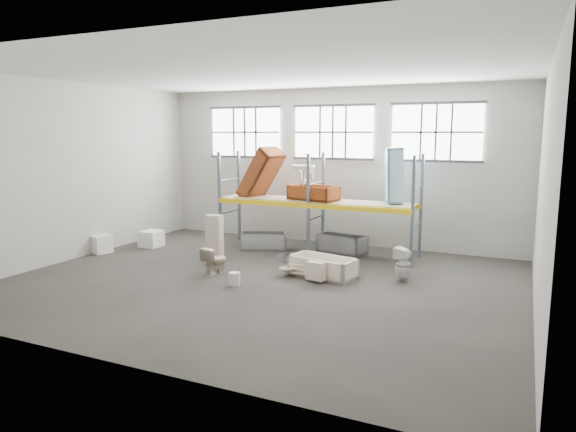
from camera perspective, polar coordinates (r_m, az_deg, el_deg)
The scene contains 34 objects.
floor at distance 12.79m, azimuth -2.83°, elevation -7.40°, with size 12.00×10.00×0.10m, color #403C36.
ceiling at distance 12.35m, azimuth -3.03°, elevation 15.92°, with size 12.00×10.00×0.10m, color silver.
wall_back at distance 16.93m, azimuth 5.05°, elevation 5.42°, with size 12.00×0.10×5.00m, color #9F9E93.
wall_front at distance 8.20m, azimuth -19.49°, elevation 0.99°, with size 12.00×0.10×5.00m, color #B1B0A5.
wall_left at distance 16.03m, azimuth -22.54°, elevation 4.55°, with size 0.10×10.00×5.00m, color beige.
wall_right at distance 10.92m, azimuth 26.51°, elevation 2.46°, with size 0.10×10.00×5.00m, color #BAB8AD.
window_left at distance 18.13m, azimuth -4.71°, elevation 9.14°, with size 2.60×0.04×1.60m, color white.
window_mid at distance 16.79m, azimuth 4.97°, elevation 9.14°, with size 2.60×0.04×1.60m, color white.
window_right at distance 16.00m, azimuth 15.95°, elevation 8.83°, with size 2.60×0.04×1.60m, color white.
rack_upright_la at distance 16.41m, azimuth -7.50°, elevation 1.74°, with size 0.08×0.08×3.00m, color slate.
rack_upright_lb at distance 17.43m, azimuth -5.40°, elevation 2.21°, with size 0.08×0.08×3.00m, color slate.
rack_upright_ma at distance 15.04m, azimuth 2.23°, elevation 1.15°, with size 0.08×0.08×3.00m, color slate.
rack_upright_mb at distance 16.14m, azimuth 3.86°, elevation 1.68°, with size 0.08×0.08×3.00m, color slate.
rack_upright_ra at distance 14.18m, azimuth 13.51°, elevation 0.41°, with size 0.08×0.08×3.00m, color slate.
rack_upright_rb at distance 15.34m, azimuth 14.39°, elevation 1.03°, with size 0.08×0.08×3.00m, color slate.
rack_beam_front at distance 15.04m, azimuth 2.23°, elevation 1.15°, with size 6.00×0.10×0.14m, color yellow.
rack_beam_back at distance 16.14m, azimuth 3.86°, elevation 1.68°, with size 6.00×0.10×0.14m, color yellow.
shelf_deck at distance 15.58m, azimuth 3.08°, elevation 1.71°, with size 5.90×1.10×0.03m, color gray.
wet_patch at distance 15.14m, azimuth 1.90°, elevation -4.57°, with size 1.80×1.80×0.00m, color black.
bathtub_beige at distance 13.19m, azimuth 3.85°, elevation -5.56°, with size 1.68×0.79×0.49m, color #F0E0C6, non-canonical shape.
cistern_spare at distance 12.65m, azimuth 3.06°, elevation -6.04°, with size 0.46×0.22×0.44m, color beige.
sink_in_tub at distance 13.18m, azimuth -0.12°, elevation -5.94°, with size 0.42×0.42×0.14m, color #C5AAA1.
toilet_beige at distance 13.48m, azimuth -8.04°, elevation -4.83°, with size 0.40×0.70×0.71m, color beige.
cistern_tall at distance 14.59m, azimuth -8.06°, elevation -2.49°, with size 0.43×0.28×1.34m, color beige.
toilet_white at distance 12.99m, azimuth 12.53°, elevation -5.19°, with size 0.38×0.39×0.84m, color white.
steel_tub_left at distance 16.23m, azimuth -2.68°, elevation -2.72°, with size 1.40×0.65×0.51m, color #B7BBC1, non-canonical shape.
steel_tub_right at distance 15.84m, azimuth 5.94°, elevation -3.02°, with size 1.44×0.67×0.53m, color #B1B4B9, non-canonical shape.
rust_tub_flat at distance 15.50m, azimuth 2.79°, elevation 2.57°, with size 1.49×0.70×0.42m, color #9C4316, non-canonical shape.
rust_tub_tilted at distance 16.28m, azimuth -3.01°, elevation 4.57°, with size 1.77×0.83×0.50m, color brown, non-canonical shape.
sink_on_shelf at distance 15.28m, azimuth 1.72°, elevation 3.52°, with size 0.68×0.52×0.60m, color silver.
blue_tub_upright at distance 15.03m, azimuth 11.57°, elevation 4.40°, with size 1.55×0.73×0.44m, color #9DD6F2, non-canonical shape.
bucket at distance 12.47m, azimuth -5.89°, elevation -6.88°, with size 0.27×0.27×0.31m, color silver.
carton_near at distance 16.71m, azimuth -19.93°, elevation -2.89°, with size 0.62×0.53×0.53m, color white.
carton_far at distance 17.10m, azimuth -14.76°, elevation -2.42°, with size 0.61×0.61×0.51m, color white.
Camera 1 is at (5.68, -10.86, 3.59)m, focal length 32.41 mm.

